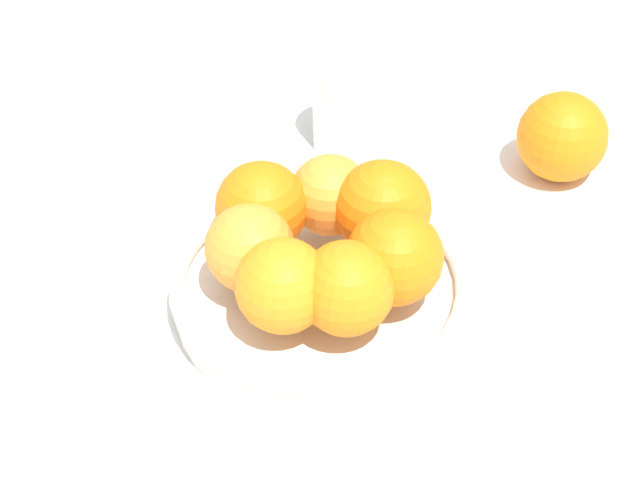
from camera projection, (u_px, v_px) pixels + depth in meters
name	position (u px, v px, depth m)	size (l,w,h in m)	color
ground_plane	(320.00, 305.00, 0.83)	(4.00, 4.00, 0.00)	silver
fruit_bowl	(320.00, 290.00, 0.82)	(0.23, 0.23, 0.03)	silver
orange_pile	(325.00, 239.00, 0.79)	(0.19, 0.18, 0.08)	orange
stray_orange	(562.00, 137.00, 0.94)	(0.08, 0.08, 0.08)	orange
drinking_glass	(351.00, 104.00, 0.97)	(0.07, 0.07, 0.09)	silver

